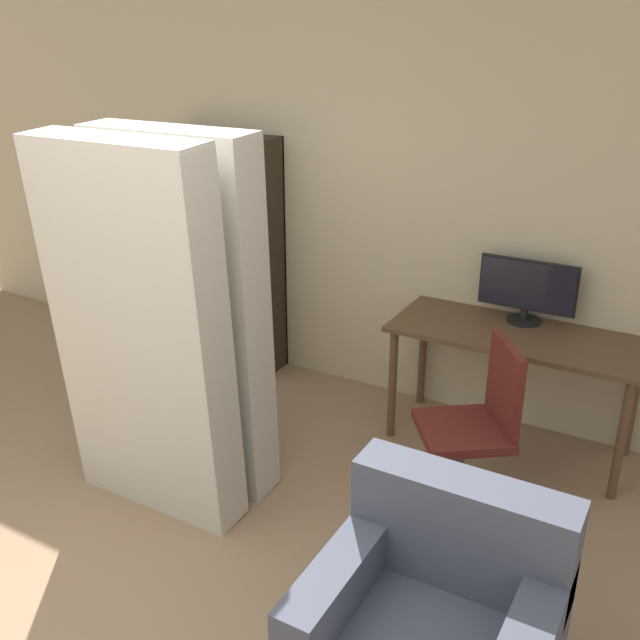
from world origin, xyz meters
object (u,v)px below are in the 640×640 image
object	(u,v)px
mattress_near	(141,338)
mattress_far	(185,316)
armchair	(434,634)
bookshelf	(218,257)
monitor	(527,289)
office_chair	(472,444)

from	to	relation	value
mattress_near	mattress_far	size ratio (longest dim) A/B	1.00
armchair	bookshelf	bearing A→B (deg)	140.41
monitor	office_chair	distance (m)	1.06
bookshelf	mattress_near	size ratio (longest dim) A/B	0.87
office_chair	mattress_near	bearing A→B (deg)	-151.18
bookshelf	mattress_far	distance (m)	1.59
monitor	mattress_near	world-z (taller)	mattress_near
bookshelf	mattress_near	bearing A→B (deg)	-64.21
monitor	mattress_far	bearing A→B (deg)	-136.97
office_chair	bookshelf	world-z (taller)	bookshelf
monitor	office_chair	world-z (taller)	monitor
bookshelf	office_chair	bearing A→B (deg)	-21.24
office_chair	armchair	xyz separation A→B (m)	(0.26, -1.22, -0.07)
office_chair	bookshelf	size ratio (longest dim) A/B	0.55
monitor	mattress_far	size ratio (longest dim) A/B	0.29
office_chair	mattress_near	size ratio (longest dim) A/B	0.48
monitor	bookshelf	size ratio (longest dim) A/B	0.34
bookshelf	mattress_far	size ratio (longest dim) A/B	0.87
monitor	mattress_far	world-z (taller)	mattress_far
mattress_far	armchair	world-z (taller)	mattress_far
armchair	office_chair	bearing A→B (deg)	102.24
office_chair	mattress_far	size ratio (longest dim) A/B	0.48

